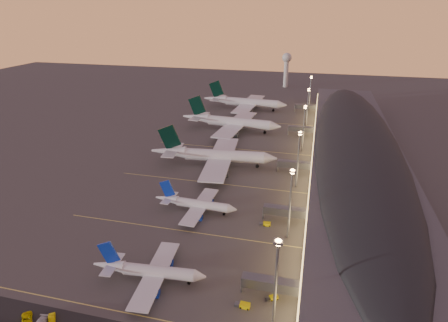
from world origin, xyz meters
The scene contains 15 objects.
ground centered at (0.00, 0.00, 0.00)m, with size 700.00×700.00×0.00m, color #3C3937.
airliner_narrow_south centered at (-1.08, -31.65, 3.13)m, with size 33.96×30.45×12.12m.
airliner_narrow_north centered at (-0.49, 9.46, 3.08)m, with size 33.28×29.69×11.91m.
airliner_wide_near centered at (-5.89, 54.87, 5.23)m, with size 63.46×58.11×20.30m.
airliner_wide_mid centered at (-10.78, 112.55, 5.41)m, with size 65.65×60.05×21.00m.
airliner_wide_far centered at (-12.35, 166.62, 5.39)m, with size 65.50×59.77×20.95m.
terminal_building centered at (61.84, 72.47, 8.78)m, with size 56.35×255.00×17.46m.
light_masts centered at (36.00, 65.00, 17.55)m, with size 2.20×217.20×25.90m.
radar_tower centered at (10.00, 260.00, 21.87)m, with size 9.00×9.00×32.50m.
lane_markings centered at (0.00, 40.00, 0.01)m, with size 90.00×180.36×0.00m.
baggage_tug_a centered at (27.45, -35.48, 0.55)m, with size 4.16×1.97×1.21m.
baggage_tug_b centered at (34.66, -30.78, 0.46)m, with size 3.60×2.90×1.02m.
baggage_tug_c centered at (27.50, 5.76, 0.54)m, with size 4.11×2.01×1.19m.
service_van_b centered at (-24.66, -53.82, 0.74)m, with size 2.47×5.35×1.49m, color #DDCA03.
service_van_f centered at (-18.47, -52.32, 0.73)m, with size 1.54×4.42×1.46m, color #DDCA03.
Camera 1 is at (41.33, -111.32, 74.23)m, focal length 30.00 mm.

